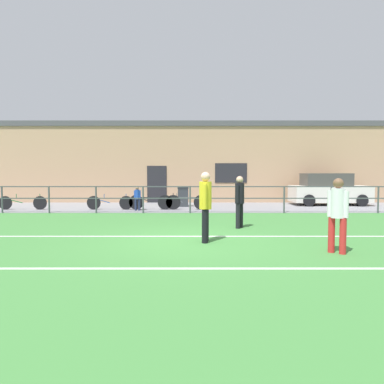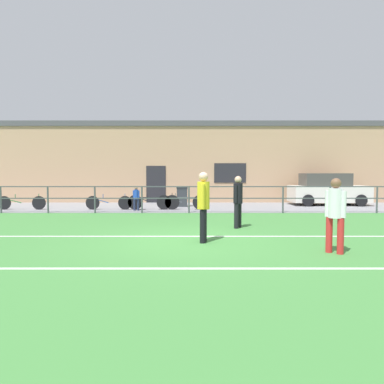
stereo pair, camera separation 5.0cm
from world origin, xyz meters
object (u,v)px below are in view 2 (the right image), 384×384
bicycle_parked_3 (182,202)px  player_winger (335,211)px  bicycle_parked_1 (153,202)px  player_goalkeeper (238,199)px  parked_car_red (327,190)px  bicycle_parked_2 (21,203)px  player_striker (203,202)px  trash_bin_0 (182,197)px  spectator_child (136,197)px  bicycle_parked_0 (109,202)px

bicycle_parked_3 → player_winger: bearing=-67.7°
player_winger → bicycle_parked_1: bearing=-19.4°
player_goalkeeper → parked_car_red: bearing=-7.5°
player_winger → bicycle_parked_2: 13.90m
player_striker → player_winger: (2.77, -1.22, -0.07)m
player_striker → trash_bin_0: size_ratio=1.77×
spectator_child → parked_car_red: 9.99m
spectator_child → bicycle_parked_2: bearing=-6.8°
bicycle_parked_0 → bicycle_parked_2: bearing=-180.0°
bicycle_parked_0 → player_winger: bearing=-51.3°
player_goalkeeper → bicycle_parked_3: bearing=49.8°
player_goalkeeper → bicycle_parked_0: player_goalkeeper is taller
player_goalkeeper → bicycle_parked_2: player_goalkeeper is taller
bicycle_parked_2 → player_striker: bearing=-42.2°
player_striker → bicycle_parked_1: player_striker is taller
bicycle_parked_2 → bicycle_parked_1: bearing=0.0°
spectator_child → bicycle_parked_1: size_ratio=0.46×
player_striker → bicycle_parked_3: 7.44m
player_striker → player_winger: 3.03m
player_goalkeeper → bicycle_parked_0: 7.40m
parked_car_red → bicycle_parked_2: (-14.97, -2.32, -0.45)m
bicycle_parked_3 → trash_bin_0: 1.46m
player_winger → bicycle_parked_0: size_ratio=0.76×
bicycle_parked_0 → bicycle_parked_1: (2.06, 0.00, 0.02)m
player_goalkeeper → parked_car_red: (5.69, 7.49, -0.12)m
player_goalkeeper → player_striker: 2.48m
player_winger → trash_bin_0: 10.66m
player_winger → player_striker: bearing=17.7°
bicycle_parked_1 → bicycle_parked_3: 1.30m
spectator_child → bicycle_parked_0: bearing=-18.6°
player_striker → spectator_child: bearing=28.7°
player_goalkeeper → parked_car_red: size_ratio=0.41×
bicycle_parked_1 → bicycle_parked_2: 6.08m
spectator_child → bicycle_parked_3: bearing=-172.4°
player_goalkeeper → player_winger: bearing=-124.9°
spectator_child → bicycle_parked_3: spectator_child is taller
player_winger → parked_car_red: (4.06, 10.91, -0.11)m
player_striker → bicycle_parked_0: 8.47m
player_striker → bicycle_parked_1: size_ratio=0.73×
player_striker → bicycle_parked_2: player_striker is taller
parked_car_red → player_winger: bearing=-110.4°
player_winger → trash_bin_0: (-3.55, 10.05, -0.40)m
player_goalkeeper → player_winger: size_ratio=1.00×
bicycle_parked_3 → player_striker: bearing=-84.2°
player_striker → bicycle_parked_2: bearing=54.8°
bicycle_parked_1 → trash_bin_0: 1.94m
trash_bin_0 → bicycle_parked_1: bearing=-131.2°
player_goalkeeper → bicycle_parked_3: 5.54m
player_goalkeeper → spectator_child: 6.21m
player_striker → bicycle_parked_0: size_ratio=0.82×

